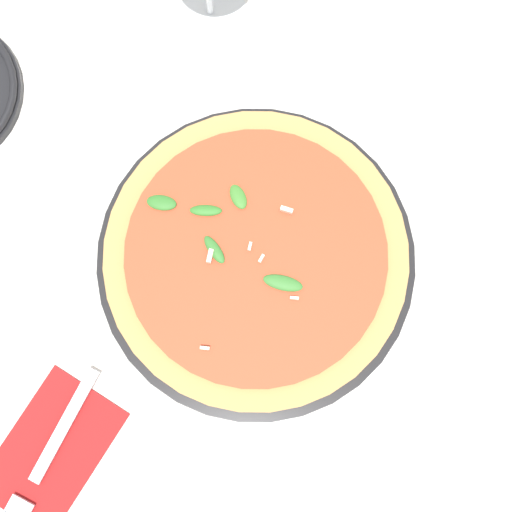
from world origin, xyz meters
name	(u,v)px	position (x,y,z in m)	size (l,w,h in m)	color
ground_plane	(217,274)	(0.00, 0.00, 0.00)	(6.00, 6.00, 0.00)	silver
pizza_arugula_main	(256,258)	(-0.02, 0.03, 0.02)	(0.33, 0.33, 0.05)	black
napkin	(52,451)	(0.22, -0.10, 0.00)	(0.16, 0.12, 0.01)	#B21E1E
fork	(47,458)	(0.22, -0.10, 0.01)	(0.19, 0.05, 0.00)	silver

